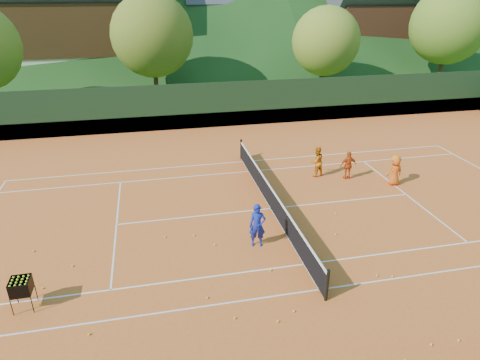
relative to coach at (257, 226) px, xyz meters
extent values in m
plane|color=#2D4D18|center=(1.29, 2.62, -0.85)|extent=(400.00, 400.00, 0.00)
cube|color=#C75820|center=(1.29, 2.62, -0.84)|extent=(40.00, 24.00, 0.02)
imported|color=navy|center=(0.00, 0.00, 0.00)|extent=(0.66, 0.49, 1.65)
imported|color=orange|center=(4.42, 5.48, -0.06)|extent=(0.87, 0.75, 1.53)
imported|color=#D14812|center=(5.82, 4.84, -0.12)|extent=(0.84, 0.37, 1.42)
imported|color=#D95613|center=(7.68, 3.72, -0.15)|extent=(0.69, 0.48, 1.35)
imported|color=orange|center=(7.73, 3.88, -0.11)|extent=(1.04, 0.79, 1.43)
sphere|color=yellow|center=(-7.20, -1.00, -0.79)|extent=(0.07, 0.07, 0.07)
sphere|color=yellow|center=(0.18, -3.67, -0.79)|extent=(0.07, 0.07, 0.07)
sphere|color=yellow|center=(0.07, -1.61, -0.79)|extent=(0.07, 0.07, 0.07)
sphere|color=yellow|center=(-5.57, -3.34, -0.79)|extent=(0.07, 0.07, 0.07)
sphere|color=yellow|center=(-6.44, 0.03, -0.79)|extent=(0.07, 0.07, 0.07)
sphere|color=yellow|center=(-7.92, 1.27, -0.79)|extent=(0.07, 0.07, 0.07)
sphere|color=yellow|center=(-2.21, -2.54, -0.79)|extent=(0.07, 0.07, 0.07)
sphere|color=yellow|center=(3.13, 0.05, -0.79)|extent=(0.07, 0.07, 0.07)
sphere|color=yellow|center=(-7.11, -1.80, -0.79)|extent=(0.07, 0.07, 0.07)
sphere|color=yellow|center=(3.86, -2.78, -0.79)|extent=(0.07, 0.07, 0.07)
sphere|color=yellow|center=(4.13, -5.67, -0.79)|extent=(0.07, 0.07, 0.07)
sphere|color=yellow|center=(3.80, 1.58, -0.79)|extent=(0.07, 0.07, 0.07)
sphere|color=yellow|center=(2.35, -5.97, -0.79)|extent=(0.07, 0.07, 0.07)
sphere|color=yellow|center=(-2.19, 1.11, -0.79)|extent=(0.07, 0.07, 0.07)
sphere|color=yellow|center=(3.31, -5.65, -0.79)|extent=(0.07, 0.07, 0.07)
sphere|color=yellow|center=(3.38, -2.64, -0.79)|extent=(0.07, 0.07, 0.07)
sphere|color=yellow|center=(-0.40, -3.97, -0.79)|extent=(0.07, 0.07, 0.07)
sphere|color=yellow|center=(-1.57, -3.58, -0.79)|extent=(0.07, 0.07, 0.07)
sphere|color=yellow|center=(-1.52, 0.30, -0.79)|extent=(0.07, 0.07, 0.07)
sphere|color=yellow|center=(-3.27, 1.24, -0.79)|extent=(0.07, 0.07, 0.07)
cube|color=silver|center=(1.29, -2.87, -0.82)|extent=(23.77, 0.06, 0.00)
cube|color=white|center=(1.29, 8.10, -0.82)|extent=(23.77, 0.06, 0.00)
cube|color=white|center=(1.29, -1.50, -0.82)|extent=(23.77, 0.06, 0.00)
cube|color=white|center=(1.29, 6.73, -0.82)|extent=(23.77, 0.06, 0.00)
cube|color=white|center=(-5.11, 2.62, -0.82)|extent=(0.06, 8.23, 0.00)
cube|color=white|center=(7.69, 2.62, -0.82)|extent=(0.06, 8.23, 0.00)
cube|color=white|center=(1.29, 2.62, -0.82)|extent=(12.80, 0.06, 0.00)
cube|color=silver|center=(1.29, 2.62, -0.82)|extent=(0.06, 10.97, 0.00)
cube|color=black|center=(1.29, 2.62, -0.38)|extent=(0.03, 11.97, 0.90)
cube|color=white|center=(1.29, 2.62, 0.09)|extent=(0.05, 11.97, 0.06)
cylinder|color=black|center=(1.29, -3.37, -0.28)|extent=(0.10, 0.10, 1.10)
cylinder|color=black|center=(1.29, 8.60, -0.28)|extent=(0.10, 0.10, 1.10)
cube|color=black|center=(1.29, 14.62, 0.67)|extent=(40.00, 0.05, 3.00)
cube|color=#195A26|center=(1.29, 14.62, -0.33)|extent=(40.40, 0.05, 1.00)
cylinder|color=black|center=(-7.78, -2.07, -0.55)|extent=(0.02, 0.02, 0.55)
cylinder|color=black|center=(-7.23, -2.07, -0.55)|extent=(0.02, 0.02, 0.55)
cylinder|color=black|center=(-7.78, -1.52, -0.55)|extent=(0.02, 0.02, 0.55)
cylinder|color=black|center=(-7.23, -1.52, -0.55)|extent=(0.02, 0.02, 0.55)
cube|color=black|center=(-7.51, -1.79, -0.28)|extent=(0.55, 0.55, 0.02)
cube|color=black|center=(-7.51, -2.07, -0.05)|extent=(0.55, 0.02, 0.45)
cube|color=black|center=(-7.51, -1.52, -0.05)|extent=(0.55, 0.02, 0.45)
cube|color=black|center=(-7.78, -1.79, -0.05)|extent=(0.02, 0.55, 0.45)
cube|color=black|center=(-7.23, -1.79, -0.05)|extent=(0.02, 0.55, 0.45)
sphere|color=#CCE526|center=(-7.71, -2.00, 0.14)|extent=(0.07, 0.07, 0.07)
sphere|color=#CCE526|center=(-7.71, -1.86, 0.14)|extent=(0.07, 0.07, 0.07)
sphere|color=#CCE526|center=(-7.71, -1.73, 0.14)|extent=(0.07, 0.07, 0.07)
sphere|color=#CCE526|center=(-7.71, -1.59, 0.14)|extent=(0.07, 0.07, 0.07)
sphere|color=#CCE526|center=(-7.57, -2.00, 0.14)|extent=(0.07, 0.07, 0.07)
sphere|color=#CCE526|center=(-7.57, -1.86, 0.14)|extent=(0.07, 0.07, 0.07)
sphere|color=#CCE526|center=(-7.57, -1.73, 0.14)|extent=(0.07, 0.07, 0.07)
sphere|color=#CCE526|center=(-7.57, -1.59, 0.14)|extent=(0.07, 0.07, 0.07)
sphere|color=#CCE526|center=(-7.44, -2.00, 0.14)|extent=(0.07, 0.07, 0.07)
sphere|color=#CCE526|center=(-7.44, -1.86, 0.14)|extent=(0.07, 0.07, 0.07)
sphere|color=#CCE526|center=(-7.44, -1.73, 0.14)|extent=(0.07, 0.07, 0.07)
sphere|color=#CCE526|center=(-7.44, -1.59, 0.14)|extent=(0.07, 0.07, 0.07)
sphere|color=#CCE526|center=(-7.30, -2.00, 0.14)|extent=(0.07, 0.07, 0.07)
sphere|color=#CCE526|center=(-7.30, -1.86, 0.14)|extent=(0.07, 0.07, 0.07)
sphere|color=#CCE526|center=(-7.30, -1.73, 0.14)|extent=(0.07, 0.07, 0.07)
sphere|color=#CCE526|center=(-7.30, -1.59, 0.14)|extent=(0.07, 0.07, 0.07)
cube|color=beige|center=(-8.71, 32.62, 0.59)|extent=(12.00, 9.00, 2.88)
cube|color=#341F0E|center=(-8.71, 32.62, 4.27)|extent=(12.24, 9.18, 4.48)
cube|color=beige|center=(7.29, 36.62, 0.41)|extent=(11.00, 8.00, 2.52)
cube|color=#3B2310|center=(7.29, 36.62, 3.63)|extent=(11.22, 8.16, 3.92)
cube|color=#3D3D44|center=(7.29, 36.62, 6.19)|extent=(12.65, 8.82, 8.82)
cube|color=beige|center=(21.29, 32.62, 0.50)|extent=(10.00, 8.00, 2.70)
cube|color=#391C0F|center=(21.29, 32.62, 3.95)|extent=(10.20, 8.16, 4.20)
cylinder|color=#3E2518|center=(-2.71, 22.62, 0.59)|extent=(0.36, 0.36, 2.88)
sphere|color=#4C691C|center=(-2.71, 22.62, 4.35)|extent=(6.40, 6.40, 6.40)
cylinder|color=#432B1A|center=(11.29, 21.62, 0.41)|extent=(0.36, 0.36, 2.52)
sphere|color=#577B20|center=(11.29, 21.62, 3.70)|extent=(5.60, 5.60, 5.60)
cylinder|color=#42291A|center=(23.29, 22.62, 0.68)|extent=(0.36, 0.36, 3.06)
sphere|color=#46741F|center=(23.29, 22.62, 4.68)|extent=(6.80, 6.80, 6.80)
camera|label=1|loc=(-3.42, -12.86, 7.84)|focal=32.00mm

